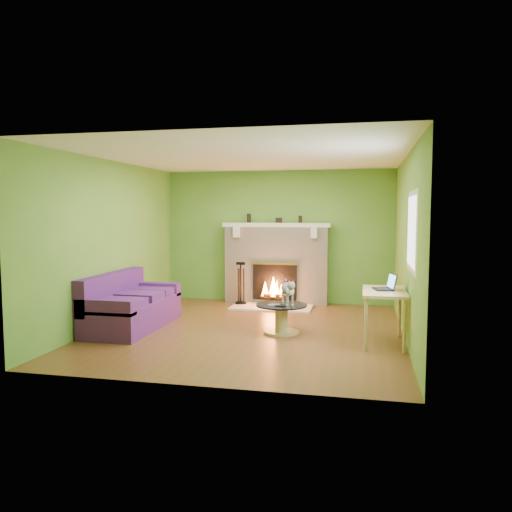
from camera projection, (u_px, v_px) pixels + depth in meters
The scene contains 22 objects.
floor at pixel (250, 330), 7.56m from camera, with size 5.00×5.00×0.00m, color brown.
ceiling at pixel (250, 157), 7.34m from camera, with size 5.00×5.00×0.00m, color white.
wall_back at pixel (278, 237), 9.88m from camera, with size 5.00×5.00×0.00m, color #4F892C.
wall_front at pixel (194, 260), 5.01m from camera, with size 5.00×5.00×0.00m, color #4F892C.
wall_left at pixel (112, 243), 7.92m from camera, with size 5.00×5.00×0.00m, color #4F892C.
wall_right at pixel (406, 247), 6.97m from camera, with size 5.00×5.00×0.00m, color #4F892C.
window_frame at pixel (412, 231), 6.08m from camera, with size 1.20×1.20×0.00m, color silver.
window_pane at pixel (411, 231), 6.08m from camera, with size 1.06×1.06×0.00m, color white.
fireplace at pixel (276, 264), 9.75m from camera, with size 2.10×0.46×1.58m.
hearth at pixel (272, 307), 9.31m from camera, with size 1.50×0.75×0.03m, color beige.
mantel at pixel (276, 225), 9.66m from camera, with size 2.10×0.28×0.08m, color silver.
sofa at pixel (130, 307), 7.72m from camera, with size 0.87×1.88×0.84m.
coffee_table at pixel (281, 316), 7.38m from camera, with size 0.76×0.76×0.43m.
desk at pixel (384, 297), 6.74m from camera, with size 0.57×0.99×0.73m.
cat at pixel (287, 291), 7.38m from camera, with size 0.22×0.60×0.37m, color slate, non-canonical shape.
remote_silver at pixel (273, 305), 7.27m from camera, with size 0.17×0.04×0.02m, color gray.
remote_black at pixel (281, 306), 7.18m from camera, with size 0.16×0.04×0.02m, color black.
laptop at pixel (383, 281), 6.77m from camera, with size 0.27×0.30×0.23m, color black, non-canonical shape.
fire_tools at pixel (241, 283), 9.56m from camera, with size 0.22×0.22×0.81m, color black, non-canonical shape.
mantel_vase_left at pixel (249, 218), 9.80m from camera, with size 0.08×0.08×0.18m, color black.
mantel_vase_right at pixel (300, 219), 9.58m from camera, with size 0.07×0.07×0.14m, color black.
mantel_box at pixel (279, 220), 9.67m from camera, with size 0.12×0.08×0.10m, color black.
Camera 1 is at (1.67, -7.25, 1.78)m, focal length 35.00 mm.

